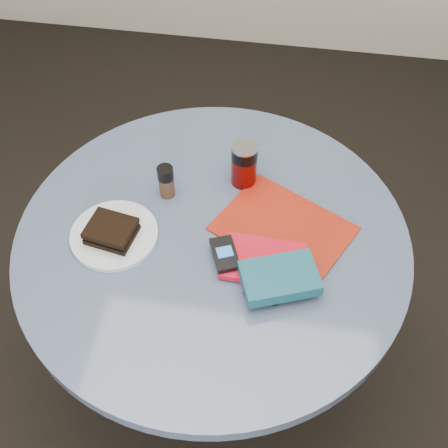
# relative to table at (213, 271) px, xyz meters

# --- Properties ---
(ground) EXTENTS (4.00, 4.00, 0.00)m
(ground) POSITION_rel_table_xyz_m (0.00, 0.00, -0.59)
(ground) COLOR black
(ground) RESTS_ON ground
(table) EXTENTS (1.00, 1.00, 0.75)m
(table) POSITION_rel_table_xyz_m (0.00, 0.00, 0.00)
(table) COLOR black
(table) RESTS_ON ground
(plate) EXTENTS (0.28, 0.28, 0.01)m
(plate) POSITION_rel_table_xyz_m (-0.24, -0.04, 0.17)
(plate) COLOR silver
(plate) RESTS_ON table
(sandwich) EXTENTS (0.13, 0.11, 0.04)m
(sandwich) POSITION_rel_table_xyz_m (-0.24, -0.05, 0.20)
(sandwich) COLOR black
(sandwich) RESTS_ON plate
(soda_can) EXTENTS (0.07, 0.07, 0.13)m
(soda_can) POSITION_rel_table_xyz_m (0.05, 0.20, 0.23)
(soda_can) COLOR #570604
(soda_can) RESTS_ON table
(pepper_grinder) EXTENTS (0.05, 0.05, 0.10)m
(pepper_grinder) POSITION_rel_table_xyz_m (-0.14, 0.12, 0.21)
(pepper_grinder) COLOR #432C1C
(pepper_grinder) RESTS_ON table
(magazine) EXTENTS (0.39, 0.36, 0.01)m
(magazine) POSITION_rel_table_xyz_m (0.18, 0.05, 0.17)
(magazine) COLOR maroon
(magazine) RESTS_ON table
(red_book) EXTENTS (0.20, 0.14, 0.02)m
(red_book) POSITION_rel_table_xyz_m (0.14, -0.07, 0.18)
(red_book) COLOR red
(red_book) RESTS_ON magazine
(novel) EXTENTS (0.20, 0.17, 0.03)m
(novel) POSITION_rel_table_xyz_m (0.18, -0.13, 0.20)
(novel) COLOR navy
(novel) RESTS_ON red_book
(mp3_player) EXTENTS (0.09, 0.11, 0.02)m
(mp3_player) POSITION_rel_table_xyz_m (0.04, -0.08, 0.19)
(mp3_player) COLOR black
(mp3_player) RESTS_ON red_book
(headphones) EXTENTS (0.09, 0.05, 0.02)m
(headphones) POSITION_rel_table_xyz_m (0.15, -0.16, 0.17)
(headphones) COLOR black
(headphones) RESTS_ON table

